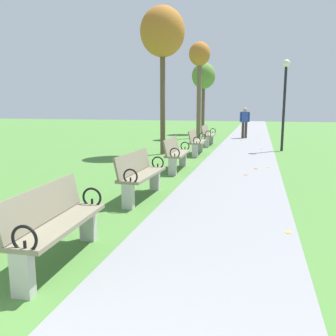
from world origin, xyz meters
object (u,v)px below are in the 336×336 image
object	(u,v)px
park_bench_2	(56,223)
pedestrian_walking	(245,121)
park_bench_6	(208,135)
lamp_post	(285,91)
tree_3	(163,34)
park_bench_5	(196,141)
tree_5	(204,77)
tree_4	(200,60)
park_bench_4	(176,153)
park_bench_3	(140,174)

from	to	relation	value
park_bench_2	pedestrian_walking	world-z (taller)	pedestrian_walking
pedestrian_walking	park_bench_6	bearing A→B (deg)	-109.94
park_bench_2	lamp_post	size ratio (longest dim) A/B	0.47
tree_3	lamp_post	size ratio (longest dim) A/B	1.48
park_bench_6	park_bench_5	bearing A→B (deg)	-90.00
park_bench_6	pedestrian_walking	world-z (taller)	pedestrian_walking
pedestrian_walking	lamp_post	distance (m)	5.52
tree_5	pedestrian_walking	xyz separation A→B (m)	(2.66, -2.60, -2.53)
park_bench_2	tree_4	size ratio (longest dim) A/B	0.32
park_bench_2	tree_5	distance (m)	19.19
park_bench_6	tree_5	world-z (taller)	tree_5
park_bench_5	lamp_post	distance (m)	4.03
park_bench_5	pedestrian_walking	world-z (taller)	pedestrian_walking
park_bench_4	lamp_post	bearing A→B (deg)	59.02
tree_3	pedestrian_walking	distance (m)	8.26
tree_4	lamp_post	xyz separation A→B (m)	(4.09, -4.70, -1.81)
park_bench_5	lamp_post	bearing A→B (deg)	31.01
tree_3	park_bench_4	bearing A→B (deg)	-68.61
park_bench_5	lamp_post	world-z (taller)	lamp_post
park_bench_4	pedestrian_walking	world-z (taller)	pedestrian_walking
park_bench_4	lamp_post	distance (m)	6.26
park_bench_3	tree_5	distance (m)	16.25
tree_3	lamp_post	distance (m)	5.13
park_bench_6	lamp_post	distance (m)	3.76
park_bench_3	tree_3	xyz separation A→B (m)	(-1.22, 6.23, 3.75)
park_bench_4	pedestrian_walking	xyz separation A→B (m)	(1.42, 10.21, 0.44)
tree_3	tree_5	world-z (taller)	tree_3
park_bench_2	pedestrian_walking	size ratio (longest dim) A/B	1.00
park_bench_3	park_bench_4	size ratio (longest dim) A/B	1.00
park_bench_3	tree_5	xyz separation A→B (m)	(-1.23, 15.92, 2.98)
park_bench_5	park_bench_6	xyz separation A→B (m)	(-0.00, 3.02, 0.00)
tree_3	pedestrian_walking	world-z (taller)	tree_3
pedestrian_walking	lamp_post	xyz separation A→B (m)	(1.66, -5.08, 1.38)
park_bench_4	park_bench_5	xyz separation A→B (m)	(0.00, 3.28, 0.00)
park_bench_6	park_bench_4	bearing A→B (deg)	-90.00
tree_4	park_bench_6	bearing A→B (deg)	-74.04
park_bench_2	park_bench_3	size ratio (longest dim) A/B	1.00
tree_4	pedestrian_walking	distance (m)	4.03
park_bench_4	tree_3	world-z (taller)	tree_3
tree_4	pedestrian_walking	size ratio (longest dim) A/B	3.11
park_bench_3	pedestrian_walking	world-z (taller)	pedestrian_walking
park_bench_2	tree_5	world-z (taller)	tree_5
park_bench_3	lamp_post	distance (m)	8.99
park_bench_4	park_bench_2	bearing A→B (deg)	-90.00
park_bench_4	tree_3	bearing A→B (deg)	111.39
park_bench_2	park_bench_4	size ratio (longest dim) A/B	1.00
park_bench_2	lamp_post	world-z (taller)	lamp_post
park_bench_2	park_bench_6	world-z (taller)	same
park_bench_2	tree_4	world-z (taller)	tree_4
tree_3	tree_4	world-z (taller)	tree_3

